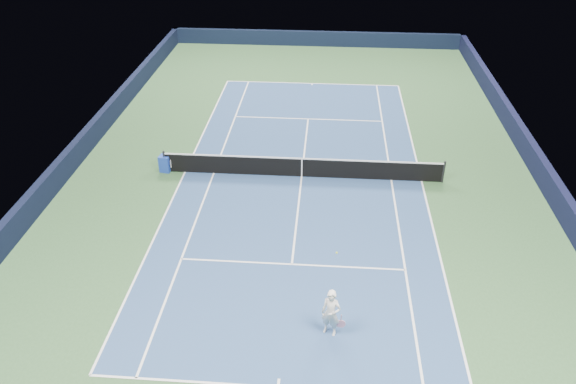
{
  "coord_description": "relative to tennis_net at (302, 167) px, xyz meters",
  "views": [
    {
      "loc": [
        1.1,
        -22.39,
        13.11
      ],
      "look_at": [
        -0.4,
        -3.0,
        1.0
      ],
      "focal_mm": 35.0,
      "sensor_mm": 36.0,
      "label": 1
    }
  ],
  "objects": [
    {
      "name": "ground",
      "position": [
        0.0,
        0.0,
        -0.5
      ],
      "size": [
        40.0,
        40.0,
        0.0
      ],
      "primitive_type": "plane",
      "color": "#2D502B",
      "rests_on": "ground"
    },
    {
      "name": "wall_far",
      "position": [
        0.0,
        19.82,
        0.05
      ],
      "size": [
        22.0,
        0.35,
        1.1
      ],
      "primitive_type": "cube",
      "color": "black",
      "rests_on": "ground"
    },
    {
      "name": "wall_right",
      "position": [
        10.82,
        0.0,
        0.05
      ],
      "size": [
        0.35,
        40.0,
        1.1
      ],
      "primitive_type": "cube",
      "color": "black",
      "rests_on": "ground"
    },
    {
      "name": "wall_left",
      "position": [
        -10.82,
        0.0,
        0.05
      ],
      "size": [
        0.35,
        40.0,
        1.1
      ],
      "primitive_type": "cube",
      "color": "black",
      "rests_on": "ground"
    },
    {
      "name": "court_surface",
      "position": [
        0.0,
        0.0,
        -0.5
      ],
      "size": [
        10.97,
        23.77,
        0.01
      ],
      "primitive_type": "cube",
      "color": "navy",
      "rests_on": "ground"
    },
    {
      "name": "baseline_far",
      "position": [
        0.0,
        11.88,
        -0.5
      ],
      "size": [
        10.97,
        0.08,
        0.0
      ],
      "primitive_type": "cube",
      "color": "white",
      "rests_on": "ground"
    },
    {
      "name": "sideline_doubles_right",
      "position": [
        5.49,
        0.0,
        -0.5
      ],
      "size": [
        0.08,
        23.77,
        0.0
      ],
      "primitive_type": "cube",
      "color": "white",
      "rests_on": "ground"
    },
    {
      "name": "sideline_doubles_left",
      "position": [
        -5.49,
        0.0,
        -0.5
      ],
      "size": [
        0.08,
        23.77,
        0.0
      ],
      "primitive_type": "cube",
      "color": "white",
      "rests_on": "ground"
    },
    {
      "name": "sideline_singles_right",
      "position": [
        4.12,
        0.0,
        -0.5
      ],
      "size": [
        0.08,
        23.77,
        0.0
      ],
      "primitive_type": "cube",
      "color": "white",
      "rests_on": "ground"
    },
    {
      "name": "sideline_singles_left",
      "position": [
        -4.12,
        0.0,
        -0.5
      ],
      "size": [
        0.08,
        23.77,
        0.0
      ],
      "primitive_type": "cube",
      "color": "white",
      "rests_on": "ground"
    },
    {
      "name": "service_line_far",
      "position": [
        0.0,
        6.4,
        -0.5
      ],
      "size": [
        8.23,
        0.08,
        0.0
      ],
      "primitive_type": "cube",
      "color": "white",
      "rests_on": "ground"
    },
    {
      "name": "service_line_near",
      "position": [
        0.0,
        -6.4,
        -0.5
      ],
      "size": [
        8.23,
        0.08,
        0.0
      ],
      "primitive_type": "cube",
      "color": "white",
      "rests_on": "ground"
    },
    {
      "name": "center_service_line",
      "position": [
        0.0,
        0.0,
        -0.5
      ],
      "size": [
        0.08,
        12.8,
        0.0
      ],
      "primitive_type": "cube",
      "color": "white",
      "rests_on": "ground"
    },
    {
      "name": "center_mark_far",
      "position": [
        0.0,
        11.73,
        -0.5
      ],
      "size": [
        0.08,
        0.3,
        0.0
      ],
      "primitive_type": "cube",
      "color": "white",
      "rests_on": "ground"
    },
    {
      "name": "center_mark_near",
      "position": [
        0.0,
        -11.73,
        -0.5
      ],
      "size": [
        0.08,
        0.3,
        0.0
      ],
      "primitive_type": "cube",
      "color": "white",
      "rests_on": "ground"
    },
    {
      "name": "tennis_net",
      "position": [
        0.0,
        0.0,
        0.0
      ],
      "size": [
        12.9,
        0.1,
        1.07
      ],
      "color": "black",
      "rests_on": "ground"
    },
    {
      "name": "sponsor_cube",
      "position": [
        -6.4,
        0.04,
        -0.11
      ],
      "size": [
        0.59,
        0.51,
        0.8
      ],
      "color": "#1D3EB1",
      "rests_on": "ground"
    },
    {
      "name": "tennis_player",
      "position": [
        1.44,
        -9.67,
        0.34
      ],
      "size": [
        0.82,
        1.33,
        2.44
      ],
      "color": "white",
      "rests_on": "ground"
    }
  ]
}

